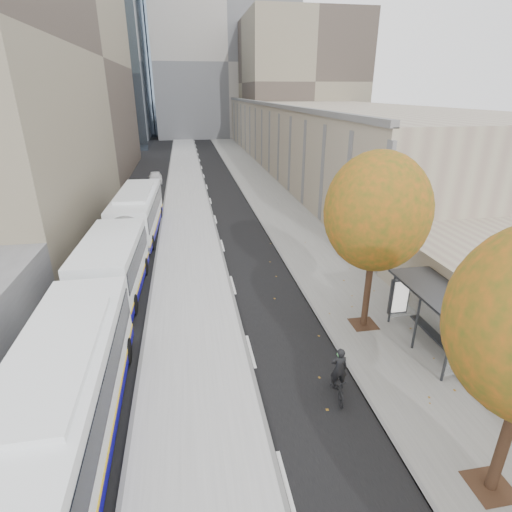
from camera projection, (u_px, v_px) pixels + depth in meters
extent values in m
cube|color=#ACACAC|center=(187.00, 204.00, 36.58)|extent=(4.25, 150.00, 0.15)
cube|color=gray|center=(272.00, 200.00, 37.86)|extent=(4.75, 150.00, 0.08)
cube|color=gray|center=(304.00, 128.00, 64.52)|extent=(18.00, 92.00, 8.00)
cube|color=#9C9790|center=(224.00, 64.00, 87.89)|extent=(30.00, 18.00, 30.00)
cube|color=#383A3F|center=(438.00, 292.00, 15.29)|extent=(1.90, 4.40, 0.10)
cylinder|color=#383A3F|center=(447.00, 353.00, 13.85)|extent=(0.10, 0.10, 2.40)
cube|color=silver|center=(449.00, 318.00, 15.87)|extent=(0.04, 4.00, 2.10)
cylinder|color=#301B15|center=(504.00, 443.00, 9.88)|extent=(0.28, 0.28, 3.11)
cylinder|color=#301B15|center=(367.00, 292.00, 17.13)|extent=(0.28, 0.28, 3.24)
sphere|color=#315115|center=(377.00, 212.00, 15.76)|extent=(4.20, 4.20, 4.20)
cube|color=white|center=(129.00, 232.00, 24.97)|extent=(3.18, 17.99, 2.99)
cube|color=black|center=(128.00, 224.00, 24.76)|extent=(3.22, 17.27, 1.03)
cube|color=#006634|center=(106.00, 308.00, 16.99)|extent=(1.89, 0.12, 1.15)
imported|color=black|center=(337.00, 386.00, 13.50)|extent=(0.57, 1.56, 0.92)
imported|color=black|center=(339.00, 368.00, 13.22)|extent=(0.60, 0.42, 1.55)
sphere|color=#4A9953|center=(340.00, 354.00, 12.99)|extent=(0.24, 0.24, 0.24)
imported|color=white|center=(155.00, 177.00, 45.01)|extent=(1.65, 3.68, 1.23)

